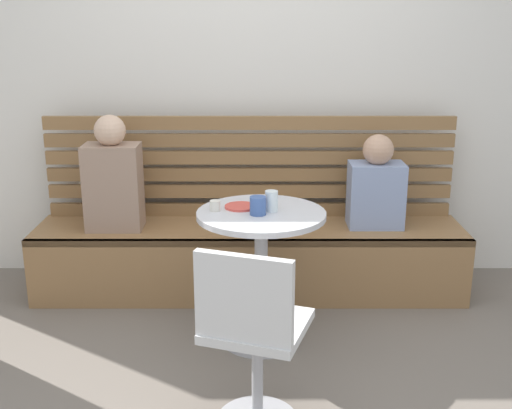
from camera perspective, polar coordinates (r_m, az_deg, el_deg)
ground at (r=3.13m, az=-0.69°, el=-16.85°), size 8.00×8.00×0.00m
back_wall at (r=4.26m, az=-0.45°, el=12.90°), size 5.20×0.10×2.90m
booth_bench at (r=4.10m, az=-0.47°, el=-4.94°), size 2.70×0.52×0.44m
booth_backrest at (r=4.16m, az=-0.45°, el=3.44°), size 2.65×0.04×0.67m
cafe_table at (r=3.39m, az=0.59°, el=-4.24°), size 0.68×0.68×0.74m
white_chair at (r=2.68m, az=-0.20°, el=-11.51°), size 0.51×0.51×0.85m
person_adult at (r=4.01m, az=-12.55°, el=2.25°), size 0.34×0.22×0.71m
person_child_left at (r=4.04m, az=10.83°, el=1.56°), size 0.34×0.22×0.59m
cup_mug_blue at (r=3.26m, az=0.30°, el=-0.11°), size 0.08×0.08×0.09m
cup_water_clear at (r=3.32m, az=1.52°, el=0.30°), size 0.07×0.07×0.11m
cup_espresso_small at (r=3.34m, az=-3.56°, el=-0.11°), size 0.06×0.06×0.05m
plate_small at (r=3.39m, az=-1.26°, el=-0.19°), size 0.17×0.17×0.01m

